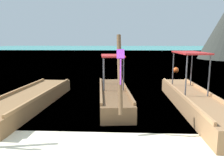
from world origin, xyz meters
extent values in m
plane|color=beige|center=(0.00, 0.00, 0.00)|extent=(120.00, 120.00, 0.00)
plane|color=teal|center=(0.00, 61.55, 0.00)|extent=(120.00, 120.00, 0.00)
cube|color=brown|center=(-3.18, 3.99, 0.26)|extent=(1.63, 6.36, 0.51)
cube|color=#9F7246|center=(-3.81, 4.02, 0.56)|extent=(0.34, 5.80, 0.10)
cube|color=#9F7246|center=(-2.55, 3.96, 0.56)|extent=(0.34, 5.80, 0.10)
cube|color=brown|center=(0.00, 4.66, 0.28)|extent=(1.64, 5.26, 0.55)
cube|color=brown|center=(-0.50, 4.60, 0.60)|extent=(0.59, 4.74, 0.10)
cube|color=brown|center=(0.51, 4.71, 0.60)|extent=(0.59, 4.74, 0.10)
cylinder|color=brown|center=(0.30, 1.83, 1.60)|extent=(0.22, 0.93, 2.14)
cube|color=purple|center=(0.33, 1.62, 2.15)|extent=(0.21, 0.16, 0.25)
cube|color=purple|center=(0.33, 1.60, 1.69)|extent=(0.04, 0.08, 0.69)
cylinder|color=#4C4C51|center=(-0.37, 4.49, 1.20)|extent=(0.06, 0.06, 1.30)
cylinder|color=#4C4C51|center=(0.40, 4.57, 1.20)|extent=(0.06, 0.06, 1.30)
cylinder|color=#4C4C51|center=(-0.53, 6.03, 1.20)|extent=(0.06, 0.06, 1.30)
cylinder|color=#4C4C51|center=(0.23, 6.11, 1.20)|extent=(0.06, 0.06, 1.30)
cube|color=#AD2323|center=(-0.07, 5.30, 1.88)|extent=(1.11, 1.84, 0.06)
cube|color=olive|center=(2.98, 3.82, 0.28)|extent=(1.23, 6.92, 0.57)
cube|color=#AF7F52|center=(2.46, 3.82, 0.62)|extent=(0.18, 6.36, 0.10)
cube|color=#AF7F52|center=(3.51, 3.83, 0.62)|extent=(0.18, 6.36, 0.10)
cylinder|color=#4C4C51|center=(2.59, 3.65, 1.29)|extent=(0.05, 0.05, 1.44)
cylinder|color=#4C4C51|center=(3.38, 3.66, 1.29)|extent=(0.05, 0.05, 1.44)
cylinder|color=#4C4C51|center=(2.56, 5.72, 1.29)|extent=(0.05, 0.05, 1.44)
cylinder|color=#4C4C51|center=(3.35, 5.73, 1.29)|extent=(0.05, 0.05, 1.44)
cube|color=#AD2323|center=(2.97, 4.69, 2.04)|extent=(0.99, 2.29, 0.06)
sphere|color=#EA5119|center=(4.46, 13.78, 0.24)|extent=(0.46, 0.46, 0.46)
camera|label=1|loc=(0.43, -4.48, 2.48)|focal=37.18mm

